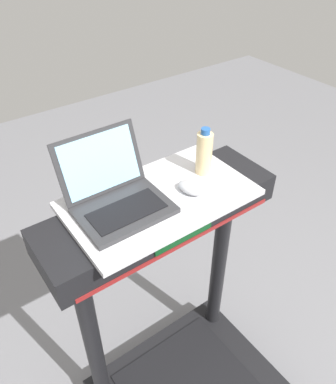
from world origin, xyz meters
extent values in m
cylinder|color=black|center=(-0.34, 0.70, 0.59)|extent=(0.07, 0.07, 0.89)
cylinder|color=black|center=(0.34, 0.70, 0.59)|extent=(0.07, 0.07, 0.89)
cube|color=black|center=(0.00, 0.70, 1.09)|extent=(0.90, 0.28, 0.11)
cube|color=#0C3F19|center=(0.00, 0.56, 1.09)|extent=(0.24, 0.01, 0.06)
cube|color=maroon|center=(0.00, 0.56, 1.05)|extent=(0.81, 0.00, 0.02)
cube|color=silver|center=(0.00, 0.70, 1.16)|extent=(0.65, 0.39, 0.02)
cube|color=#2D2D30|center=(-0.14, 0.70, 1.18)|extent=(0.30, 0.22, 0.02)
cube|color=black|center=(-0.14, 0.68, 1.19)|extent=(0.25, 0.12, 0.00)
cube|color=#2D2D30|center=(-0.14, 0.84, 1.29)|extent=(0.30, 0.08, 0.21)
cube|color=#8CCCF2|center=(-0.14, 0.84, 1.29)|extent=(0.27, 0.07, 0.18)
ellipsoid|color=#B2B2B7|center=(0.10, 0.66, 1.18)|extent=(0.08, 0.11, 0.03)
cylinder|color=beige|center=(0.22, 0.73, 1.25)|extent=(0.06, 0.06, 0.16)
cylinder|color=#2659A5|center=(0.22, 0.73, 1.34)|extent=(0.03, 0.03, 0.02)
camera|label=1|loc=(-0.59, -0.16, 2.00)|focal=35.82mm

